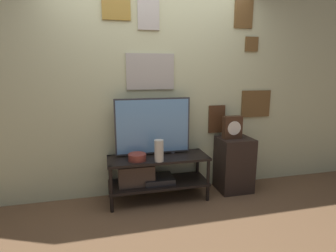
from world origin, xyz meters
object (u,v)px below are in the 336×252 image
television (153,126)px  vase_wide_bowl (137,157)px  vase_tall_ceramic (159,151)px  mantel_clock (232,127)px

television → vase_wide_bowl: (-0.22, -0.16, -0.32)m
vase_tall_ceramic → mantel_clock: size_ratio=0.87×
vase_wide_bowl → mantel_clock: (1.23, 0.09, 0.27)m
vase_wide_bowl → vase_tall_ceramic: (0.24, -0.09, 0.09)m
television → mantel_clock: 1.02m
television → vase_wide_bowl: television is taller
vase_wide_bowl → mantel_clock: bearing=4.2°
mantel_clock → television: bearing=175.8°
vase_wide_bowl → mantel_clock: 1.27m
television → vase_wide_bowl: size_ratio=4.42×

